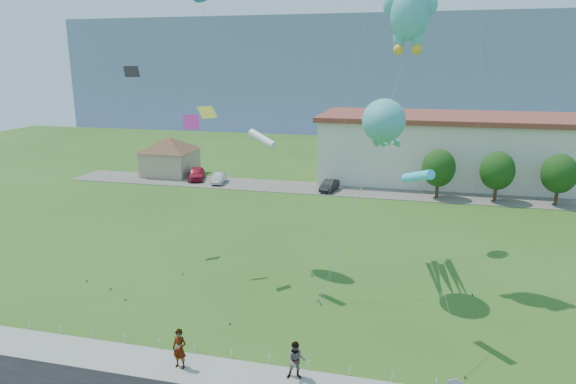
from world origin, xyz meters
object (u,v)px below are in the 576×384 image
(parked_car_red, at_px, (196,174))
(pedestrian_right, at_px, (296,360))
(warehouse, at_px, (575,152))
(pavilion, at_px, (170,152))
(pedestrian_left, at_px, (180,349))
(octopus_kite, at_px, (384,129))
(parked_car_black, at_px, (329,185))
(parked_car_silver, at_px, (219,178))
(teddy_bear_kite, at_px, (410,8))

(parked_car_red, bearing_deg, pedestrian_right, -77.85)
(warehouse, height_order, parked_car_red, warehouse)
(pavilion, xyz_separation_m, pedestrian_left, (20.91, -40.76, -1.92))
(octopus_kite, bearing_deg, pedestrian_left, -123.05)
(pavilion, xyz_separation_m, parked_car_black, (22.01, -3.80, -2.33))
(parked_car_silver, xyz_separation_m, parked_car_black, (13.88, -0.51, 0.01))
(parked_car_red, xyz_separation_m, octopus_kite, (24.75, -25.52, 9.55))
(pedestrian_left, bearing_deg, parked_car_red, 117.96)
(pedestrian_left, xyz_separation_m, teddy_bear_kite, (9.65, 14.73, 16.75))
(pedestrian_right, xyz_separation_m, octopus_kite, (2.82, 12.57, 9.37))
(pavilion, distance_m, warehouse, 50.37)
(parked_car_red, xyz_separation_m, parked_car_black, (17.34, -1.64, -0.15))
(pedestrian_right, height_order, parked_car_silver, pedestrian_right)
(pedestrian_left, relative_size, parked_car_black, 0.52)
(warehouse, distance_m, parked_car_black, 29.85)
(warehouse, relative_size, parked_car_red, 13.24)
(parked_car_black, bearing_deg, pedestrian_left, -83.02)
(pavilion, relative_size, teddy_bear_kite, 0.45)
(pedestrian_left, relative_size, pedestrian_right, 1.08)
(parked_car_silver, distance_m, octopus_kite, 33.80)
(pavilion, height_order, parked_car_red, pavilion)
(parked_car_silver, height_order, parked_car_black, parked_car_black)
(parked_car_black, height_order, teddy_bear_kite, teddy_bear_kite)
(parked_car_silver, bearing_deg, parked_car_black, -11.95)
(parked_car_red, bearing_deg, teddy_bear_kite, -60.45)
(parked_car_silver, xyz_separation_m, teddy_bear_kite, (22.43, -22.73, 17.17))
(parked_car_red, bearing_deg, warehouse, -7.57)
(pavilion, bearing_deg, parked_car_silver, -22.06)
(warehouse, height_order, pedestrian_left, warehouse)
(pedestrian_right, bearing_deg, parked_car_black, 85.52)
(parked_car_silver, bearing_deg, teddy_bear_kite, -55.24)
(pavilion, bearing_deg, pedestrian_left, -62.84)
(octopus_kite, xyz_separation_m, teddy_bear_kite, (1.14, 1.65, 7.46))
(warehouse, distance_m, parked_car_silver, 43.02)
(pedestrian_right, relative_size, parked_car_silver, 0.50)
(pavilion, height_order, parked_car_silver, pavilion)
(octopus_kite, bearing_deg, teddy_bear_kite, 55.39)
(pavilion, relative_size, warehouse, 0.15)
(parked_car_black, bearing_deg, octopus_kite, -64.09)
(pedestrian_right, bearing_deg, octopus_kite, 65.72)
(pedestrian_left, distance_m, octopus_kite, 18.16)
(teddy_bear_kite, bearing_deg, warehouse, 58.75)
(pedestrian_right, distance_m, teddy_bear_kite, 22.39)
(parked_car_black, xyz_separation_m, octopus_kite, (7.40, -23.88, 9.70))
(parked_car_black, distance_m, teddy_bear_kite, 29.35)
(pedestrian_left, bearing_deg, warehouse, 63.26)
(pavilion, xyz_separation_m, pedestrian_right, (26.60, -40.26, -2.00))
(parked_car_black, bearing_deg, parked_car_silver, -173.41)
(pavilion, xyz_separation_m, octopus_kite, (29.42, -27.68, 7.37))
(teddy_bear_kite, bearing_deg, octopus_kite, -124.61)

